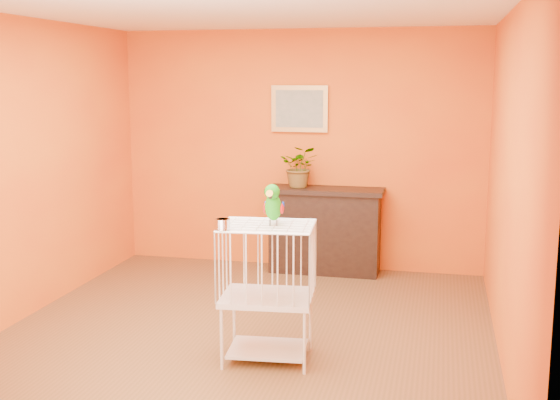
# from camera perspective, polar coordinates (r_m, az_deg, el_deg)

# --- Properties ---
(ground) EXTENTS (4.50, 4.50, 0.00)m
(ground) POSITION_cam_1_polar(r_m,az_deg,el_deg) (5.86, -2.88, -10.92)
(ground) COLOR brown
(ground) RESTS_ON ground
(room_shell) EXTENTS (4.50, 4.50, 4.50)m
(room_shell) POSITION_cam_1_polar(r_m,az_deg,el_deg) (5.50, -3.02, 4.70)
(room_shell) COLOR orange
(room_shell) RESTS_ON ground
(console_cabinet) EXTENTS (1.24, 0.45, 0.92)m
(console_cabinet) POSITION_cam_1_polar(r_m,az_deg,el_deg) (7.57, 3.66, -2.47)
(console_cabinet) COLOR black
(console_cabinet) RESTS_ON ground
(potted_plant) EXTENTS (0.43, 0.47, 0.35)m
(potted_plant) POSITION_cam_1_polar(r_m,az_deg,el_deg) (7.46, 1.55, 2.30)
(potted_plant) COLOR #26722D
(potted_plant) RESTS_ON console_cabinet
(framed_picture) EXTENTS (0.62, 0.04, 0.50)m
(framed_picture) POSITION_cam_1_polar(r_m,az_deg,el_deg) (7.64, 1.60, 7.42)
(framed_picture) COLOR #BD8843
(framed_picture) RESTS_ON room_shell
(birdcage) EXTENTS (0.71, 0.57, 1.03)m
(birdcage) POSITION_cam_1_polar(r_m,az_deg,el_deg) (5.21, -1.03, -7.37)
(birdcage) COLOR silver
(birdcage) RESTS_ON ground
(feed_cup) EXTENTS (0.11, 0.11, 0.07)m
(feed_cup) POSITION_cam_1_polar(r_m,az_deg,el_deg) (4.92, -4.69, -1.96)
(feed_cup) COLOR silver
(feed_cup) RESTS_ON birdcage
(parrot) EXTENTS (0.15, 0.27, 0.31)m
(parrot) POSITION_cam_1_polar(r_m,az_deg,el_deg) (5.03, -0.56, -0.35)
(parrot) COLOR #59544C
(parrot) RESTS_ON birdcage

